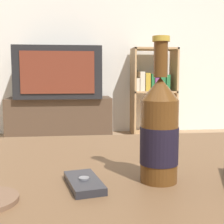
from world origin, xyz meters
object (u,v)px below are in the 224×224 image
Objects in this scene: tv_stand at (60,117)px; beer_bottle at (159,131)px; bookshelf at (153,88)px; cell_phone at (84,183)px; television at (59,73)px.

beer_bottle is (0.33, -2.81, 0.36)m from tv_stand.
cell_phone is (-0.85, -2.90, -0.04)m from bookshelf.
television is 2.84m from cell_phone.
tv_stand is 1.25× the size of television.
tv_stand is 8.69× the size of cell_phone.
cell_phone is at bearing -106.35° from bookshelf.
tv_stand is at bearing 96.77° from beer_bottle.
beer_bottle is 2.19× the size of cell_phone.
cell_phone is (0.19, -2.82, -0.22)m from television.
bookshelf is (1.04, 0.08, -0.17)m from television.
bookshelf is at bearing 76.27° from beer_bottle.
television is at bearing -175.82° from bookshelf.
bookshelf is (1.04, 0.07, 0.31)m from tv_stand.
bookshelf reaches higher than tv_stand.
cell_phone is (0.19, -2.83, 0.27)m from tv_stand.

